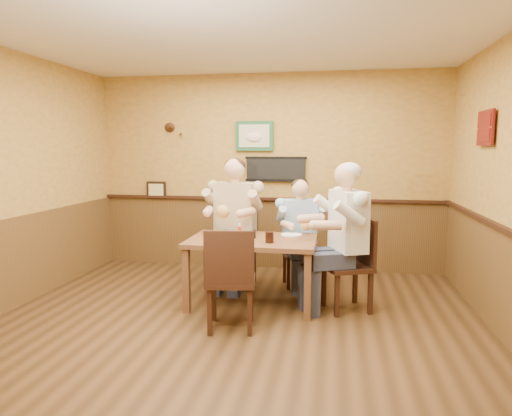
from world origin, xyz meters
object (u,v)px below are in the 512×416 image
(diner_blue_polo, at_px, (299,239))
(cola_tumbler, at_px, (270,237))
(chair_right_end, at_px, (347,265))
(salt_shaker, at_px, (228,235))
(dining_table, at_px, (252,247))
(chair_back_left, at_px, (236,246))
(chair_near_side, at_px, (231,278))
(hot_sauce_bottle, at_px, (240,232))
(diner_white_elder, at_px, (348,245))
(water_glass_mid, at_px, (245,239))
(chair_back_right, at_px, (299,253))
(water_glass_left, at_px, (226,236))
(pepper_shaker, at_px, (254,234))
(diner_tan_shirt, at_px, (236,229))

(diner_blue_polo, bearing_deg, cola_tumbler, -118.92)
(chair_right_end, height_order, salt_shaker, chair_right_end)
(dining_table, relative_size, chair_back_left, 1.37)
(chair_near_side, relative_size, hot_sauce_bottle, 6.39)
(diner_blue_polo, bearing_deg, chair_back_left, 173.91)
(chair_near_side, bearing_deg, dining_table, -105.19)
(diner_white_elder, relative_size, water_glass_mid, 13.42)
(chair_back_right, relative_size, water_glass_left, 6.53)
(chair_right_end, xyz_separation_m, chair_near_side, (-1.12, -0.72, -0.00))
(pepper_shaker, bearing_deg, dining_table, -113.67)
(chair_back_right, height_order, pepper_shaker, chair_back_right)
(dining_table, distance_m, cola_tumbler, 0.33)
(water_glass_mid, bearing_deg, chair_near_side, -98.63)
(diner_blue_polo, distance_m, water_glass_mid, 1.21)
(chair_back_right, height_order, chair_right_end, chair_right_end)
(chair_back_right, relative_size, diner_tan_shirt, 0.59)
(chair_right_end, distance_m, water_glass_left, 1.34)
(chair_back_left, xyz_separation_m, chair_right_end, (1.37, -0.66, -0.01))
(water_glass_left, bearing_deg, chair_near_side, -70.57)
(diner_tan_shirt, bearing_deg, dining_table, -57.91)
(chair_near_side, distance_m, water_glass_mid, 0.51)
(chair_back_right, bearing_deg, salt_shaker, -146.48)
(chair_right_end, distance_m, water_glass_mid, 1.14)
(diner_white_elder, relative_size, pepper_shaker, 15.24)
(dining_table, height_order, water_glass_mid, water_glass_mid)
(hot_sauce_bottle, bearing_deg, diner_white_elder, 1.66)
(chair_back_right, bearing_deg, hot_sauce_bottle, -141.04)
(chair_back_right, xyz_separation_m, salt_shaker, (-0.73, -0.82, 0.37))
(chair_back_right, height_order, cola_tumbler, cola_tumbler)
(chair_back_left, height_order, chair_near_side, chair_back_left)
(chair_right_end, xyz_separation_m, diner_blue_polo, (-0.58, 0.79, 0.11))
(chair_near_side, xyz_separation_m, hot_sauce_bottle, (-0.06, 0.68, 0.33))
(diner_white_elder, bearing_deg, chair_back_left, -138.23)
(chair_near_side, xyz_separation_m, cola_tumbler, (0.30, 0.53, 0.31))
(diner_white_elder, bearing_deg, dining_table, -112.79)
(salt_shaker, xyz_separation_m, pepper_shaker, (0.28, 0.07, 0.00))
(chair_right_end, xyz_separation_m, pepper_shaker, (-1.02, 0.03, 0.30))
(dining_table, bearing_deg, water_glass_left, -133.71)
(dining_table, height_order, chair_right_end, chair_right_end)
(chair_back_left, xyz_separation_m, water_glass_left, (0.09, -0.91, 0.31))
(water_glass_left, relative_size, salt_shaker, 1.45)
(salt_shaker, bearing_deg, chair_back_right, 48.60)
(cola_tumbler, bearing_deg, diner_white_elder, 12.77)
(diner_white_elder, bearing_deg, water_glass_mid, -96.14)
(dining_table, distance_m, diner_blue_polo, 0.91)
(hot_sauce_bottle, xyz_separation_m, pepper_shaker, (0.15, 0.07, -0.03))
(cola_tumbler, relative_size, hot_sauce_bottle, 0.75)
(chair_near_side, relative_size, cola_tumbler, 8.46)
(hot_sauce_bottle, bearing_deg, cola_tumbler, -23.07)
(dining_table, bearing_deg, chair_near_side, -96.21)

